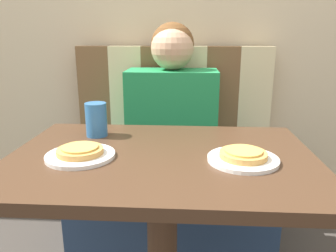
{
  "coord_description": "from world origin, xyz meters",
  "views": [
    {
      "loc": [
        0.08,
        -0.95,
        1.07
      ],
      "look_at": [
        0.0,
        0.31,
        0.72
      ],
      "focal_mm": 35.0,
      "sensor_mm": 36.0,
      "label": 1
    }
  ],
  "objects_px": {
    "plate_right": "(243,159)",
    "pizza_right": "(243,154)",
    "person": "(172,99)",
    "plate_left": "(80,156)",
    "pizza_left": "(80,150)",
    "drinking_cup": "(96,120)"
  },
  "relations": [
    {
      "from": "plate_right",
      "to": "pizza_right",
      "type": "distance_m",
      "value": 0.02
    },
    {
      "from": "person",
      "to": "plate_left",
      "type": "bearing_deg",
      "value": -110.06
    },
    {
      "from": "plate_left",
      "to": "pizza_right",
      "type": "bearing_deg",
      "value": 0.0
    },
    {
      "from": "pizza_left",
      "to": "drinking_cup",
      "type": "relative_size",
      "value": 1.14
    },
    {
      "from": "person",
      "to": "drinking_cup",
      "type": "relative_size",
      "value": 5.62
    },
    {
      "from": "plate_left",
      "to": "plate_right",
      "type": "height_order",
      "value": "same"
    },
    {
      "from": "person",
      "to": "pizza_right",
      "type": "relative_size",
      "value": 4.95
    },
    {
      "from": "pizza_right",
      "to": "drinking_cup",
      "type": "height_order",
      "value": "drinking_cup"
    },
    {
      "from": "pizza_right",
      "to": "drinking_cup",
      "type": "xyz_separation_m",
      "value": [
        -0.49,
        0.22,
        0.04
      ]
    },
    {
      "from": "plate_left",
      "to": "pizza_right",
      "type": "height_order",
      "value": "pizza_right"
    },
    {
      "from": "plate_left",
      "to": "person",
      "type": "bearing_deg",
      "value": 69.94
    },
    {
      "from": "plate_right",
      "to": "pizza_right",
      "type": "relative_size",
      "value": 1.49
    },
    {
      "from": "plate_left",
      "to": "pizza_left",
      "type": "xyz_separation_m",
      "value": [
        0.0,
        0.0,
        0.02
      ]
    },
    {
      "from": "plate_right",
      "to": "plate_left",
      "type": "bearing_deg",
      "value": 180.0
    },
    {
      "from": "plate_left",
      "to": "drinking_cup",
      "type": "distance_m",
      "value": 0.23
    },
    {
      "from": "person",
      "to": "plate_left",
      "type": "distance_m",
      "value": 0.71
    },
    {
      "from": "plate_left",
      "to": "pizza_right",
      "type": "relative_size",
      "value": 1.49
    },
    {
      "from": "drinking_cup",
      "to": "plate_left",
      "type": "bearing_deg",
      "value": -87.45
    },
    {
      "from": "person",
      "to": "plate_right",
      "type": "relative_size",
      "value": 3.31
    },
    {
      "from": "plate_right",
      "to": "drinking_cup",
      "type": "relative_size",
      "value": 1.7
    },
    {
      "from": "plate_right",
      "to": "drinking_cup",
      "type": "distance_m",
      "value": 0.54
    },
    {
      "from": "pizza_right",
      "to": "plate_right",
      "type": "bearing_deg",
      "value": 0.0
    }
  ]
}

